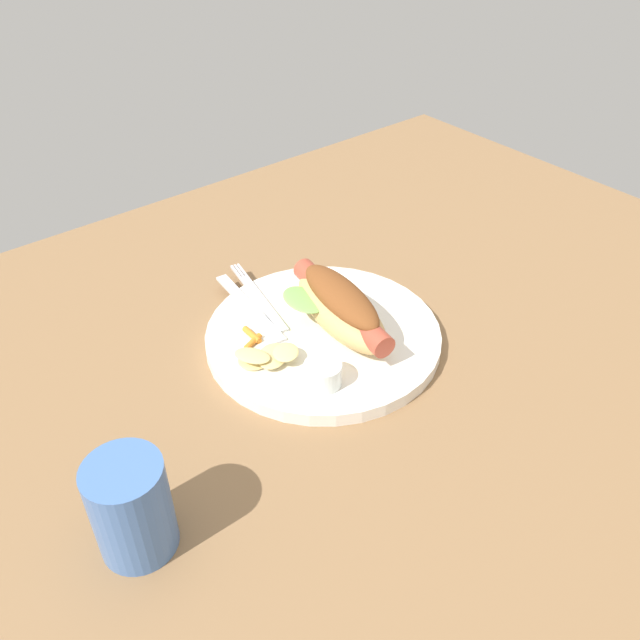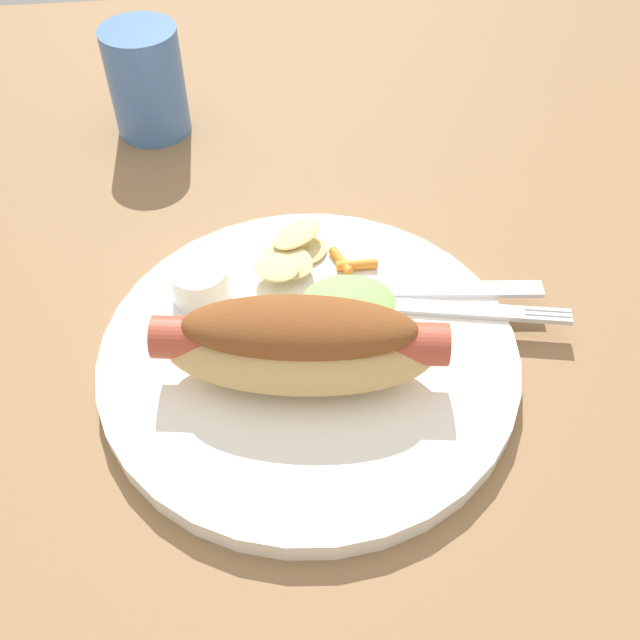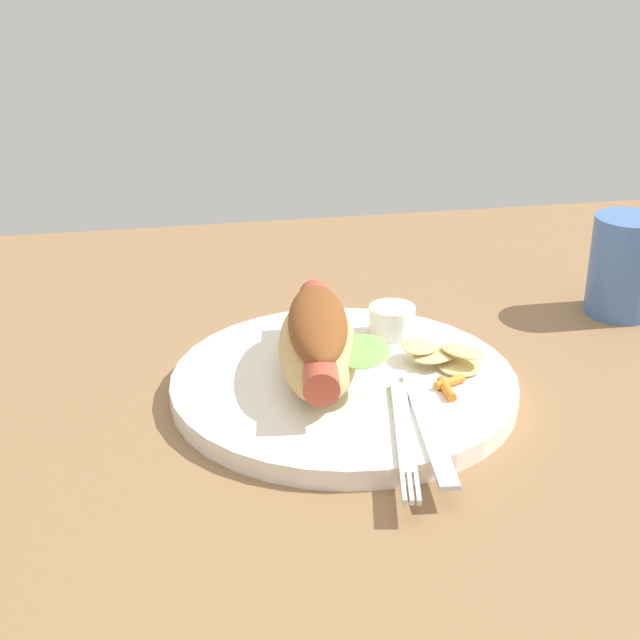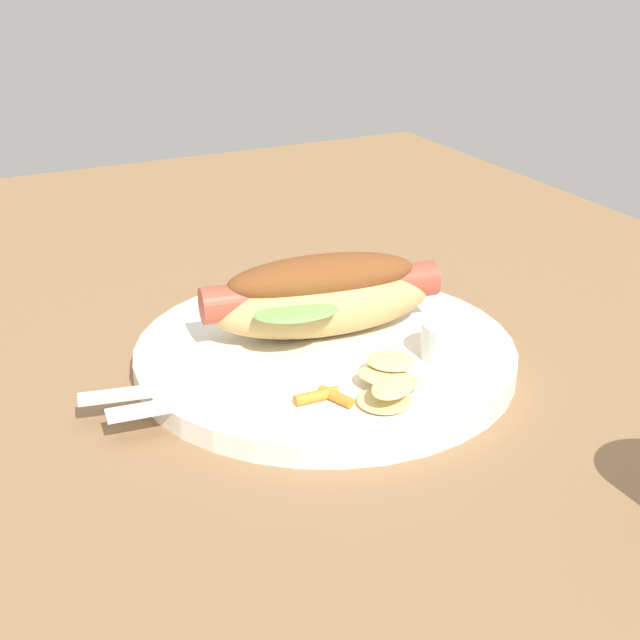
{
  "view_description": "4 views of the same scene",
  "coord_description": "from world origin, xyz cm",
  "px_view_note": "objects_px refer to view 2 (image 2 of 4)",
  "views": [
    {
      "loc": [
        -41.55,
        -46.23,
        50.17
      ],
      "look_at": [
        -5.03,
        -1.05,
        5.2
      ],
      "focal_mm": 37.12,
      "sensor_mm": 36.0,
      "label": 1
    },
    {
      "loc": [
        27.71,
        -2.11,
        38.84
      ],
      "look_at": [
        -2.75,
        1.43,
        4.77
      ],
      "focal_mm": 41.27,
      "sensor_mm": 36.0,
      "label": 2
    },
    {
      "loc": [
        10.96,
        65.86,
        36.14
      ],
      "look_at": [
        -1.38,
        -0.42,
        6.14
      ],
      "focal_mm": 52.65,
      "sensor_mm": 36.0,
      "label": 3
    },
    {
      "loc": [
        -55.56,
        27.26,
        30.29
      ],
      "look_at": [
        -4.57,
        1.88,
        4.37
      ],
      "focal_mm": 50.44,
      "sensor_mm": 36.0,
      "label": 4
    }
  ],
  "objects_px": {
    "hot_dog": "(308,342)",
    "carrot_garnish": "(350,263)",
    "chips_pile": "(291,253)",
    "fork": "(450,309)",
    "drinking_cup": "(147,82)",
    "sauce_ramekin": "(200,282)",
    "knife": "(431,290)",
    "plate": "(309,357)"
  },
  "relations": [
    {
      "from": "hot_dog",
      "to": "carrot_garnish",
      "type": "xyz_separation_m",
      "value": [
        -0.09,
        0.04,
        -0.03
      ]
    },
    {
      "from": "hot_dog",
      "to": "chips_pile",
      "type": "height_order",
      "value": "hot_dog"
    },
    {
      "from": "fork",
      "to": "chips_pile",
      "type": "height_order",
      "value": "chips_pile"
    },
    {
      "from": "chips_pile",
      "to": "carrot_garnish",
      "type": "bearing_deg",
      "value": 76.38
    },
    {
      "from": "hot_dog",
      "to": "drinking_cup",
      "type": "relative_size",
      "value": 1.89
    },
    {
      "from": "sauce_ramekin",
      "to": "carrot_garnish",
      "type": "bearing_deg",
      "value": 99.21
    },
    {
      "from": "knife",
      "to": "carrot_garnish",
      "type": "height_order",
      "value": "carrot_garnish"
    },
    {
      "from": "hot_dog",
      "to": "fork",
      "type": "height_order",
      "value": "hot_dog"
    },
    {
      "from": "chips_pile",
      "to": "drinking_cup",
      "type": "bearing_deg",
      "value": -152.74
    },
    {
      "from": "sauce_ramekin",
      "to": "drinking_cup",
      "type": "height_order",
      "value": "drinking_cup"
    },
    {
      "from": "carrot_garnish",
      "to": "sauce_ramekin",
      "type": "bearing_deg",
      "value": -80.79
    },
    {
      "from": "hot_dog",
      "to": "carrot_garnish",
      "type": "height_order",
      "value": "hot_dog"
    },
    {
      "from": "hot_dog",
      "to": "fork",
      "type": "bearing_deg",
      "value": 30.88
    },
    {
      "from": "hot_dog",
      "to": "chips_pile",
      "type": "bearing_deg",
      "value": 99.47
    },
    {
      "from": "plate",
      "to": "sauce_ramekin",
      "type": "relative_size",
      "value": 6.82
    },
    {
      "from": "plate",
      "to": "sauce_ramekin",
      "type": "bearing_deg",
      "value": -129.52
    },
    {
      "from": "fork",
      "to": "plate",
      "type": "bearing_deg",
      "value": -155.62
    },
    {
      "from": "sauce_ramekin",
      "to": "hot_dog",
      "type": "bearing_deg",
      "value": 41.13
    },
    {
      "from": "fork",
      "to": "hot_dog",
      "type": "bearing_deg",
      "value": -146.08
    },
    {
      "from": "hot_dog",
      "to": "knife",
      "type": "xyz_separation_m",
      "value": [
        -0.06,
        0.09,
        -0.03
      ]
    },
    {
      "from": "plate",
      "to": "chips_pile",
      "type": "relative_size",
      "value": 3.65
    },
    {
      "from": "drinking_cup",
      "to": "knife",
      "type": "bearing_deg",
      "value": 38.9
    },
    {
      "from": "fork",
      "to": "knife",
      "type": "height_order",
      "value": "same"
    },
    {
      "from": "hot_dog",
      "to": "carrot_garnish",
      "type": "bearing_deg",
      "value": 75.42
    },
    {
      "from": "chips_pile",
      "to": "carrot_garnish",
      "type": "distance_m",
      "value": 0.04
    },
    {
      "from": "plate",
      "to": "chips_pile",
      "type": "bearing_deg",
      "value": -177.3
    },
    {
      "from": "knife",
      "to": "drinking_cup",
      "type": "distance_m",
      "value": 0.33
    },
    {
      "from": "plate",
      "to": "fork",
      "type": "bearing_deg",
      "value": 102.7
    },
    {
      "from": "knife",
      "to": "chips_pile",
      "type": "relative_size",
      "value": 2.08
    },
    {
      "from": "hot_dog",
      "to": "drinking_cup",
      "type": "height_order",
      "value": "drinking_cup"
    },
    {
      "from": "plate",
      "to": "hot_dog",
      "type": "bearing_deg",
      "value": -7.27
    },
    {
      "from": "plate",
      "to": "hot_dog",
      "type": "height_order",
      "value": "hot_dog"
    },
    {
      "from": "hot_dog",
      "to": "drinking_cup",
      "type": "distance_m",
      "value": 0.33
    },
    {
      "from": "drinking_cup",
      "to": "carrot_garnish",
      "type": "bearing_deg",
      "value": 34.27
    },
    {
      "from": "chips_pile",
      "to": "knife",
      "type": "bearing_deg",
      "value": 66.21
    },
    {
      "from": "fork",
      "to": "drinking_cup",
      "type": "bearing_deg",
      "value": 139.6
    },
    {
      "from": "knife",
      "to": "drinking_cup",
      "type": "height_order",
      "value": "drinking_cup"
    },
    {
      "from": "plate",
      "to": "hot_dog",
      "type": "distance_m",
      "value": 0.04
    },
    {
      "from": "fork",
      "to": "chips_pile",
      "type": "distance_m",
      "value": 0.12
    },
    {
      "from": "fork",
      "to": "drinking_cup",
      "type": "xyz_separation_m",
      "value": [
        -0.27,
        -0.21,
        0.03
      ]
    },
    {
      "from": "sauce_ramekin",
      "to": "drinking_cup",
      "type": "relative_size",
      "value": 0.42
    },
    {
      "from": "sauce_ramekin",
      "to": "fork",
      "type": "xyz_separation_m",
      "value": [
        0.03,
        0.17,
        -0.01
      ]
    }
  ]
}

